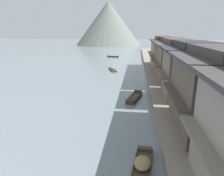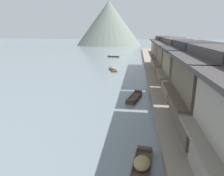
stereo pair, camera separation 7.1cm
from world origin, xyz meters
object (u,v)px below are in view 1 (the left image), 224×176
object	(u,v)px
boat_moored_second	(113,57)
house_waterfront_narrow	(175,61)
house_waterfront_second	(219,91)
house_waterfront_end	(162,51)
boat_moored_far	(142,166)
boat_moored_third	(134,98)
house_waterfront_far	(169,55)
boat_moored_nearest	(113,69)
house_waterfront_tall	(192,70)

from	to	relation	value
boat_moored_second	house_waterfront_narrow	world-z (taller)	house_waterfront_narrow
house_waterfront_second	house_waterfront_end	distance (m)	29.10
boat_moored_far	house_waterfront_narrow	bearing A→B (deg)	75.84
boat_moored_third	house_waterfront_far	distance (m)	16.05
boat_moored_third	house_waterfront_narrow	xyz separation A→B (m)	(5.66, 7.38, 3.46)
boat_moored_third	boat_moored_far	bearing A→B (deg)	-86.95
house_waterfront_second	house_waterfront_far	bearing A→B (deg)	90.31
boat_moored_nearest	house_waterfront_second	xyz separation A→B (m)	(10.84, -25.10, 3.40)
boat_moored_nearest	house_waterfront_end	size ratio (longest dim) A/B	0.54
house_waterfront_second	house_waterfront_tall	distance (m)	7.73
boat_moored_second	house_waterfront_end	distance (m)	21.72
boat_moored_third	house_waterfront_far	world-z (taller)	house_waterfront_far
boat_moored_third	house_waterfront_second	xyz separation A→B (m)	(6.13, -7.82, 3.46)
house_waterfront_tall	house_waterfront_far	size ratio (longest dim) A/B	1.04
boat_moored_second	boat_moored_far	world-z (taller)	boat_moored_far
boat_moored_third	house_waterfront_end	size ratio (longest dim) A/B	0.54
boat_moored_third	house_waterfront_end	xyz separation A→B (m)	(5.43, 21.28, 3.46)
house_waterfront_tall	boat_moored_far	bearing A→B (deg)	-114.12
boat_moored_second	house_waterfront_far	world-z (taller)	house_waterfront_far
house_waterfront_tall	house_waterfront_far	distance (m)	14.57
boat_moored_second	house_waterfront_second	size ratio (longest dim) A/B	0.47
boat_moored_third	boat_moored_second	bearing A→B (deg)	100.55
house_waterfront_tall	house_waterfront_far	bearing A→B (deg)	90.68
house_waterfront_far	house_waterfront_end	size ratio (longest dim) A/B	0.86
boat_moored_third	boat_moored_far	world-z (taller)	boat_moored_far
house_waterfront_second	house_waterfront_narrow	xyz separation A→B (m)	(-0.47, 15.20, 0.00)
boat_moored_third	house_waterfront_second	bearing A→B (deg)	-51.92
house_waterfront_tall	house_waterfront_narrow	xyz separation A→B (m)	(-0.52, 7.47, -0.00)
boat_moored_third	house_waterfront_far	xyz separation A→B (m)	(6.00, 14.48, 3.46)
house_waterfront_second	house_waterfront_end	world-z (taller)	same
boat_moored_far	house_waterfront_narrow	distance (m)	20.69
boat_moored_second	house_waterfront_end	xyz separation A→B (m)	(12.62, -17.32, 3.50)
house_waterfront_tall	house_waterfront_far	world-z (taller)	same
house_waterfront_narrow	house_waterfront_end	bearing A→B (deg)	90.91
boat_moored_nearest	boat_moored_far	world-z (taller)	boat_moored_far
boat_moored_nearest	house_waterfront_second	world-z (taller)	house_waterfront_second
boat_moored_nearest	boat_moored_third	xyz separation A→B (m)	(4.72, -17.28, -0.05)
house_waterfront_far	house_waterfront_tall	bearing A→B (deg)	-89.32
house_waterfront_far	house_waterfront_second	bearing A→B (deg)	-89.69
boat_moored_far	boat_moored_second	bearing A→B (deg)	98.75
house_waterfront_narrow	house_waterfront_end	world-z (taller)	same
house_waterfront_far	house_waterfront_end	distance (m)	6.83
boat_moored_second	house_waterfront_second	distance (m)	48.41
boat_moored_nearest	house_waterfront_narrow	bearing A→B (deg)	-43.67
boat_moored_third	house_waterfront_tall	size ratio (longest dim) A/B	0.61
house_waterfront_second	house_waterfront_far	size ratio (longest dim) A/B	1.16
boat_moored_far	house_waterfront_second	size ratio (longest dim) A/B	0.49
house_waterfront_tall	house_waterfront_narrow	size ratio (longest dim) A/B	0.92
house_waterfront_second	house_waterfront_narrow	size ratio (longest dim) A/B	1.03
boat_moored_nearest	boat_moored_far	xyz separation A→B (m)	(5.38, -29.69, 0.04)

